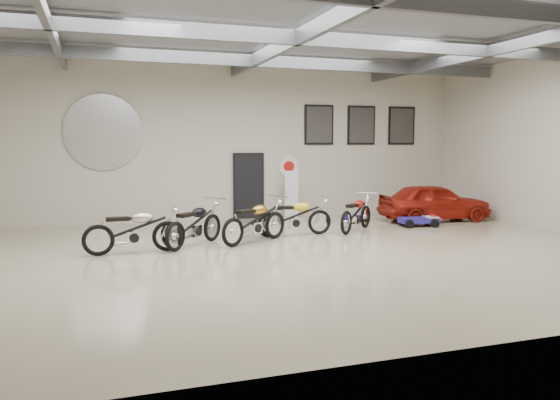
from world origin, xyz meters
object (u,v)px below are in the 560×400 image
object	(u,v)px
motorcycle_yellow	(295,216)
motorcycle_red	(356,213)
motorcycle_black	(194,223)
vintage_car	(434,202)
go_kart	(422,218)
motorcycle_silver	(133,229)
banner_stand	(291,193)
motorcycle_gold	(255,220)

from	to	relation	value
motorcycle_yellow	motorcycle_red	world-z (taller)	motorcycle_yellow
motorcycle_black	vintage_car	distance (m)	8.24
motorcycle_black	go_kart	distance (m)	7.05
go_kart	motorcycle_silver	bearing A→B (deg)	-162.12
motorcycle_yellow	vintage_car	bearing A→B (deg)	12.78
banner_stand	motorcycle_silver	bearing A→B (deg)	-136.47
banner_stand	motorcycle_red	world-z (taller)	banner_stand
motorcycle_yellow	motorcycle_black	bearing A→B (deg)	-169.17
motorcycle_black	motorcycle_red	size ratio (longest dim) A/B	1.06
motorcycle_black	motorcycle_silver	bearing A→B (deg)	153.44
motorcycle_silver	motorcycle_yellow	bearing A→B (deg)	11.36
motorcycle_black	go_kart	world-z (taller)	motorcycle_black
banner_stand	vintage_car	size ratio (longest dim) A/B	0.47
banner_stand	motorcycle_red	size ratio (longest dim) A/B	0.82
banner_stand	motorcycle_silver	xyz separation A→B (m)	(-5.32, -4.30, -0.27)
banner_stand	motorcycle_silver	world-z (taller)	banner_stand
motorcycle_gold	motorcycle_yellow	xyz separation A→B (m)	(1.29, 0.62, -0.03)
motorcycle_silver	vintage_car	world-z (taller)	vintage_car
vintage_car	motorcycle_yellow	bearing A→B (deg)	110.40
motorcycle_yellow	vintage_car	distance (m)	5.39
motorcycle_gold	motorcycle_silver	bearing A→B (deg)	157.60
motorcycle_red	banner_stand	bearing A→B (deg)	64.35
motorcycle_black	banner_stand	bearing A→B (deg)	0.43
motorcycle_yellow	go_kart	distance (m)	4.21
motorcycle_gold	motorcycle_yellow	distance (m)	1.43
vintage_car	motorcycle_gold	bearing A→B (deg)	112.86
motorcycle_silver	motorcycle_red	bearing A→B (deg)	8.83
motorcycle_black	motorcycle_yellow	size ratio (longest dim) A/B	1.03
banner_stand	motorcycle_yellow	size ratio (longest dim) A/B	0.80
motorcycle_black	motorcycle_gold	world-z (taller)	motorcycle_gold
motorcycle_black	motorcycle_gold	size ratio (longest dim) A/B	0.98
motorcycle_gold	motorcycle_red	bearing A→B (deg)	-16.68
motorcycle_yellow	motorcycle_silver	bearing A→B (deg)	-167.10
go_kart	vintage_car	world-z (taller)	vintage_car
banner_stand	motorcycle_black	xyz separation A→B (m)	(-3.86, -3.84, -0.28)
motorcycle_yellow	banner_stand	bearing A→B (deg)	70.71
banner_stand	motorcycle_black	world-z (taller)	banner_stand
motorcycle_black	go_kart	size ratio (longest dim) A/B	1.52
motorcycle_silver	vintage_car	bearing A→B (deg)	11.29
go_kart	motorcycle_red	bearing A→B (deg)	-167.69
banner_stand	motorcycle_red	bearing A→B (deg)	-69.81
motorcycle_silver	motorcycle_red	size ratio (longest dim) A/B	1.07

